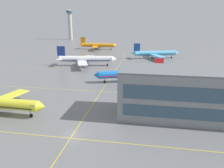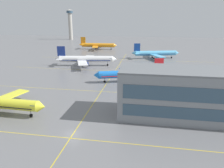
% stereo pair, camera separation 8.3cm
% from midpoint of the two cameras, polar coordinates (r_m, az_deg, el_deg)
% --- Properties ---
extents(ground_plane, '(600.00, 600.00, 0.00)m').
position_cam_midpoint_polar(ground_plane, '(55.44, -10.37, -13.07)').
color(ground_plane, slate).
extents(airliner_second_row, '(33.08, 28.25, 10.50)m').
position_cam_midpoint_polar(airliner_second_row, '(96.54, 5.17, 2.68)').
color(airliner_second_row, blue).
rests_on(airliner_second_row, ground).
extents(airliner_third_row, '(37.88, 32.35, 11.79)m').
position_cam_midpoint_polar(airliner_third_row, '(130.70, -7.16, 6.65)').
color(airliner_third_row, white).
rests_on(airliner_third_row, ground).
extents(airliner_far_left_stand, '(34.51, 29.41, 10.89)m').
position_cam_midpoint_polar(airliner_far_left_stand, '(157.12, 11.52, 8.10)').
color(airliner_far_left_stand, '#5BB7E5').
rests_on(airliner_far_left_stand, ground).
extents(airliner_far_right_stand, '(35.89, 31.03, 11.18)m').
position_cam_midpoint_polar(airliner_far_right_stand, '(201.54, -3.90, 10.37)').
color(airliner_far_right_stand, orange).
rests_on(airliner_far_right_stand, ground).
extents(taxiway_markings, '(121.73, 153.13, 0.01)m').
position_cam_midpoint_polar(taxiway_markings, '(100.43, -0.73, 1.21)').
color(taxiway_markings, yellow).
rests_on(taxiway_markings, ground).
extents(control_tower, '(8.82, 8.82, 39.42)m').
position_cam_midpoint_polar(control_tower, '(302.02, -11.17, 15.98)').
color(control_tower, '#ADA89E').
rests_on(control_tower, ground).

